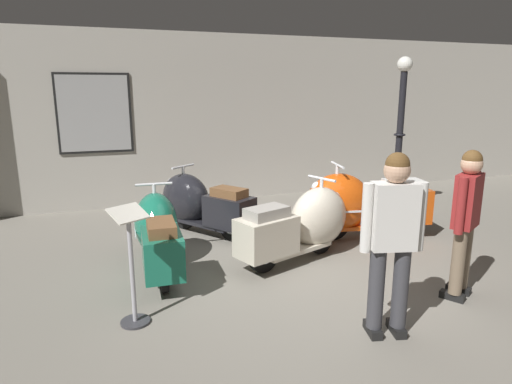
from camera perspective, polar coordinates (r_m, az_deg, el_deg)
ground_plane at (r=5.33m, az=6.69°, el=-11.09°), size 60.00×60.00×0.00m
showroom_back_wall at (r=8.77m, az=-6.19°, el=9.34°), size 18.00×0.63×3.20m
scooter_0 at (r=5.55m, az=-12.55°, el=-5.13°), size 0.58×1.70×1.03m
scooter_1 at (r=6.84m, az=-7.46°, el=-1.44°), size 1.34×1.66×1.03m
scooter_2 at (r=5.75m, az=6.20°, el=-4.09°), size 1.79×1.04×1.05m
scooter_3 at (r=6.67m, az=12.99°, el=-1.59°), size 1.93×0.87×1.14m
lamppost at (r=7.83m, az=18.01°, el=6.50°), size 0.28×0.28×2.69m
visitor_0 at (r=4.00m, az=17.19°, el=-5.11°), size 0.55×0.33×1.67m
visitor_1 at (r=5.04m, az=25.47°, el=-2.63°), size 0.48×0.38×1.59m
info_stanchion at (r=4.34m, az=-15.67°, el=-10.41°), size 0.39×0.36×1.15m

